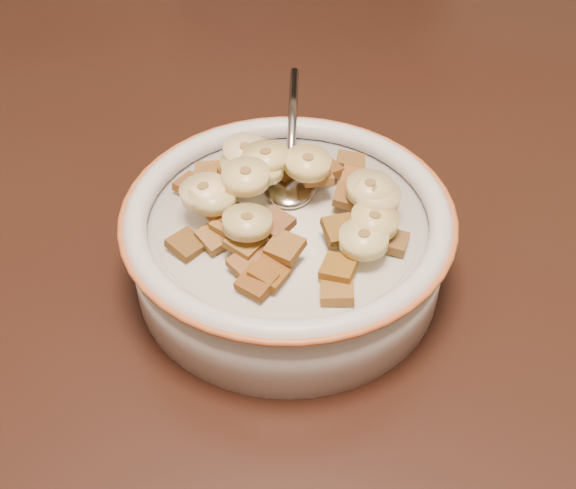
% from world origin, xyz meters
% --- Properties ---
extents(table, '(1.41, 0.91, 0.04)m').
position_xyz_m(table, '(0.00, 0.00, 0.73)').
color(table, black).
rests_on(table, floor).
extents(chair, '(0.59, 0.59, 1.04)m').
position_xyz_m(chair, '(-0.19, 0.53, 0.52)').
color(chair, black).
rests_on(chair, floor).
extents(cereal_bowl, '(0.21, 0.21, 0.05)m').
position_xyz_m(cereal_bowl, '(-0.01, -0.10, 0.78)').
color(cereal_bowl, silver).
rests_on(cereal_bowl, table).
extents(milk, '(0.18, 0.18, 0.00)m').
position_xyz_m(milk, '(-0.01, -0.10, 0.80)').
color(milk, silver).
rests_on(milk, cereal_bowl).
extents(spoon, '(0.05, 0.06, 0.01)m').
position_xyz_m(spoon, '(-0.02, -0.06, 0.81)').
color(spoon, '#ADADAD').
rests_on(spoon, cereal_bowl).
extents(cereal_square_0, '(0.03, 0.03, 0.01)m').
position_xyz_m(cereal_square_0, '(-0.04, -0.12, 0.82)').
color(cereal_square_0, brown).
rests_on(cereal_square_0, milk).
extents(cereal_square_1, '(0.02, 0.02, 0.01)m').
position_xyz_m(cereal_square_1, '(0.04, -0.16, 0.81)').
color(cereal_square_1, brown).
rests_on(cereal_square_1, milk).
extents(cereal_square_2, '(0.03, 0.03, 0.01)m').
position_xyz_m(cereal_square_2, '(-0.05, -0.12, 0.81)').
color(cereal_square_2, brown).
rests_on(cereal_square_2, milk).
extents(cereal_square_3, '(0.03, 0.03, 0.01)m').
position_xyz_m(cereal_square_3, '(-0.01, -0.16, 0.81)').
color(cereal_square_3, brown).
rests_on(cereal_square_3, milk).
extents(cereal_square_4, '(0.03, 0.03, 0.01)m').
position_xyz_m(cereal_square_4, '(-0.08, -0.09, 0.81)').
color(cereal_square_4, brown).
rests_on(cereal_square_4, milk).
extents(cereal_square_5, '(0.03, 0.03, 0.01)m').
position_xyz_m(cereal_square_5, '(-0.04, -0.13, 0.82)').
color(cereal_square_5, brown).
rests_on(cereal_square_5, milk).
extents(cereal_square_6, '(0.02, 0.02, 0.01)m').
position_xyz_m(cereal_square_6, '(0.03, -0.08, 0.81)').
color(cereal_square_6, brown).
rests_on(cereal_square_6, milk).
extents(cereal_square_7, '(0.03, 0.03, 0.01)m').
position_xyz_m(cereal_square_7, '(-0.02, -0.06, 0.81)').
color(cereal_square_7, brown).
rests_on(cereal_square_7, milk).
extents(cereal_square_8, '(0.03, 0.02, 0.01)m').
position_xyz_m(cereal_square_8, '(-0.01, -0.16, 0.81)').
color(cereal_square_8, brown).
rests_on(cereal_square_8, milk).
extents(cereal_square_9, '(0.02, 0.02, 0.01)m').
position_xyz_m(cereal_square_9, '(0.03, -0.14, 0.81)').
color(cereal_square_9, '#8C5617').
rests_on(cereal_square_9, milk).
extents(cereal_square_10, '(0.03, 0.03, 0.01)m').
position_xyz_m(cereal_square_10, '(-0.05, -0.13, 0.81)').
color(cereal_square_10, olive).
rests_on(cereal_square_10, milk).
extents(cereal_square_11, '(0.03, 0.03, 0.01)m').
position_xyz_m(cereal_square_11, '(0.03, -0.11, 0.81)').
color(cereal_square_11, brown).
rests_on(cereal_square_11, milk).
extents(cereal_square_12, '(0.03, 0.03, 0.01)m').
position_xyz_m(cereal_square_12, '(-0.07, -0.08, 0.81)').
color(cereal_square_12, olive).
rests_on(cereal_square_12, milk).
extents(cereal_square_13, '(0.03, 0.03, 0.01)m').
position_xyz_m(cereal_square_13, '(0.04, -0.11, 0.81)').
color(cereal_square_13, brown).
rests_on(cereal_square_13, milk).
extents(cereal_square_14, '(0.03, 0.03, 0.01)m').
position_xyz_m(cereal_square_14, '(-0.02, -0.15, 0.81)').
color(cereal_square_14, brown).
rests_on(cereal_square_14, milk).
extents(cereal_square_15, '(0.03, 0.03, 0.01)m').
position_xyz_m(cereal_square_15, '(-0.03, -0.14, 0.82)').
color(cereal_square_15, olive).
rests_on(cereal_square_15, milk).
extents(cereal_square_16, '(0.03, 0.03, 0.01)m').
position_xyz_m(cereal_square_16, '(-0.07, -0.14, 0.81)').
color(cereal_square_16, brown).
rests_on(cereal_square_16, milk).
extents(cereal_square_17, '(0.02, 0.02, 0.01)m').
position_xyz_m(cereal_square_17, '(-0.08, -0.07, 0.81)').
color(cereal_square_17, '#93602A').
rests_on(cereal_square_17, milk).
extents(cereal_square_18, '(0.02, 0.02, 0.01)m').
position_xyz_m(cereal_square_18, '(0.06, -0.11, 0.81)').
color(cereal_square_18, brown).
rests_on(cereal_square_18, milk).
extents(cereal_square_19, '(0.03, 0.03, 0.01)m').
position_xyz_m(cereal_square_19, '(-0.02, -0.15, 0.81)').
color(cereal_square_19, brown).
rests_on(cereal_square_19, milk).
extents(cereal_square_20, '(0.03, 0.03, 0.01)m').
position_xyz_m(cereal_square_20, '(-0.00, -0.14, 0.82)').
color(cereal_square_20, olive).
rests_on(cereal_square_20, milk).
extents(cereal_square_21, '(0.02, 0.02, 0.01)m').
position_xyz_m(cereal_square_21, '(0.02, -0.03, 0.81)').
color(cereal_square_21, brown).
rests_on(cereal_square_21, milk).
extents(cereal_square_22, '(0.02, 0.02, 0.01)m').
position_xyz_m(cereal_square_22, '(0.03, -0.05, 0.81)').
color(cereal_square_22, '#92521D').
rests_on(cereal_square_22, milk).
extents(cereal_square_23, '(0.03, 0.03, 0.01)m').
position_xyz_m(cereal_square_23, '(0.00, -0.05, 0.81)').
color(cereal_square_23, brown).
rests_on(cereal_square_23, milk).
extents(cereal_square_24, '(0.03, 0.03, 0.01)m').
position_xyz_m(cereal_square_24, '(-0.01, -0.12, 0.82)').
color(cereal_square_24, brown).
rests_on(cereal_square_24, milk).
extents(cereal_square_25, '(0.03, 0.03, 0.01)m').
position_xyz_m(cereal_square_25, '(0.00, -0.07, 0.82)').
color(cereal_square_25, brown).
rests_on(cereal_square_25, milk).
extents(cereal_square_26, '(0.03, 0.03, 0.01)m').
position_xyz_m(cereal_square_26, '(-0.05, -0.08, 0.81)').
color(cereal_square_26, brown).
rests_on(cereal_square_26, milk).
extents(banana_slice_0, '(0.04, 0.04, 0.01)m').
position_xyz_m(banana_slice_0, '(0.04, -0.12, 0.82)').
color(banana_slice_0, '#EADD7A').
rests_on(banana_slice_0, milk).
extents(banana_slice_1, '(0.03, 0.03, 0.01)m').
position_xyz_m(banana_slice_1, '(-0.00, -0.07, 0.83)').
color(banana_slice_1, '#F0D373').
rests_on(banana_slice_1, milk).
extents(banana_slice_2, '(0.04, 0.04, 0.01)m').
position_xyz_m(banana_slice_2, '(-0.03, -0.07, 0.83)').
color(banana_slice_2, '#D9C778').
rests_on(banana_slice_2, milk).
extents(banana_slice_3, '(0.04, 0.04, 0.01)m').
position_xyz_m(banana_slice_3, '(-0.03, -0.08, 0.83)').
color(banana_slice_3, '#FFEC7F').
rests_on(banana_slice_3, milk).
extents(banana_slice_4, '(0.04, 0.04, 0.01)m').
position_xyz_m(banana_slice_4, '(0.05, -0.08, 0.82)').
color(banana_slice_4, beige).
rests_on(banana_slice_4, milk).
extents(banana_slice_5, '(0.04, 0.04, 0.01)m').
position_xyz_m(banana_slice_5, '(-0.04, -0.10, 0.83)').
color(banana_slice_5, '#FAE47B').
rests_on(banana_slice_5, milk).
extents(banana_slice_6, '(0.04, 0.04, 0.01)m').
position_xyz_m(banana_slice_6, '(-0.03, -0.13, 0.83)').
color(banana_slice_6, '#C8BF70').
rests_on(banana_slice_6, milk).
extents(banana_slice_7, '(0.04, 0.04, 0.01)m').
position_xyz_m(banana_slice_7, '(-0.06, -0.11, 0.83)').
color(banana_slice_7, '#DBC981').
rests_on(banana_slice_7, milk).
extents(banana_slice_8, '(0.04, 0.04, 0.01)m').
position_xyz_m(banana_slice_8, '(-0.05, -0.06, 0.83)').
color(banana_slice_8, '#FEF3A4').
rests_on(banana_slice_8, milk).
extents(banana_slice_9, '(0.03, 0.03, 0.01)m').
position_xyz_m(banana_slice_9, '(0.05, -0.10, 0.82)').
color(banana_slice_9, '#D4C473').
rests_on(banana_slice_9, milk).
extents(banana_slice_10, '(0.04, 0.04, 0.01)m').
position_xyz_m(banana_slice_10, '(0.04, -0.08, 0.82)').
color(banana_slice_10, '#D5C981').
rests_on(banana_slice_10, milk).
extents(banana_slice_11, '(0.04, 0.04, 0.01)m').
position_xyz_m(banana_slice_11, '(-0.06, -0.11, 0.83)').
color(banana_slice_11, '#FFE099').
rests_on(banana_slice_11, milk).
extents(banana_slice_12, '(0.04, 0.04, 0.01)m').
position_xyz_m(banana_slice_12, '(-0.05, -0.07, 0.82)').
color(banana_slice_12, tan).
rests_on(banana_slice_12, milk).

